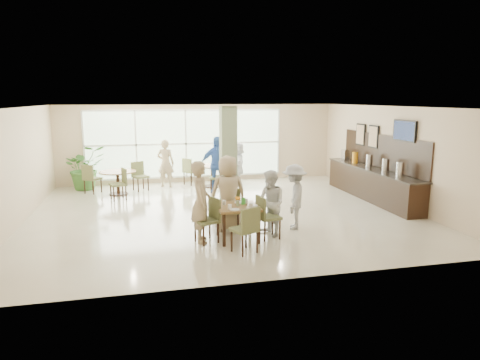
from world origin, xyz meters
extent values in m
plane|color=beige|center=(0.00, 0.00, 0.00)|extent=(10.00, 10.00, 0.00)
plane|color=white|center=(0.00, 0.00, 2.80)|extent=(10.00, 10.00, 0.00)
plane|color=beige|center=(0.00, 4.50, 1.40)|extent=(10.00, 0.00, 10.00)
plane|color=beige|center=(0.00, -4.50, 1.40)|extent=(10.00, 0.00, 10.00)
plane|color=beige|center=(-5.00, 0.00, 1.40)|extent=(0.00, 9.00, 9.00)
plane|color=beige|center=(5.00, 0.00, 1.40)|extent=(0.00, 9.00, 9.00)
plane|color=silver|center=(-0.50, 4.47, 1.40)|extent=(7.00, 0.00, 7.00)
cube|color=#5C6747|center=(0.40, 1.20, 1.40)|extent=(0.45, 0.45, 2.80)
cube|color=brown|center=(-0.10, -2.29, 0.72)|extent=(0.88, 0.88, 0.05)
cube|color=black|center=(-0.48, -2.66, 0.35)|extent=(0.06, 0.06, 0.70)
cube|color=black|center=(0.27, -2.66, 0.35)|extent=(0.06, 0.06, 0.70)
cube|color=black|center=(-0.48, -1.91, 0.35)|extent=(0.06, 0.06, 0.70)
cube|color=black|center=(0.27, -1.91, 0.35)|extent=(0.06, 0.06, 0.70)
cylinder|color=brown|center=(-2.84, 2.90, 0.73)|extent=(1.15, 1.15, 0.04)
cylinder|color=black|center=(-2.84, 2.90, 0.35)|extent=(0.10, 0.10, 0.71)
cylinder|color=black|center=(-2.84, 2.90, 0.01)|extent=(0.60, 0.60, 0.03)
cylinder|color=brown|center=(0.28, 3.42, 0.73)|extent=(1.07, 1.07, 0.04)
cylinder|color=black|center=(0.28, 3.42, 0.35)|extent=(0.10, 0.10, 0.71)
cylinder|color=black|center=(0.28, 3.42, 0.01)|extent=(0.60, 0.60, 0.03)
cylinder|color=white|center=(0.13, -2.09, 0.80)|extent=(0.08, 0.08, 0.10)
cylinder|color=white|center=(-0.36, -2.12, 0.80)|extent=(0.08, 0.08, 0.10)
cylinder|color=white|center=(-0.32, -2.52, 0.80)|extent=(0.08, 0.08, 0.10)
cylinder|color=white|center=(0.14, -2.51, 0.80)|extent=(0.08, 0.08, 0.10)
cylinder|color=white|center=(-0.24, -2.60, 0.76)|extent=(0.20, 0.20, 0.01)
cylinder|color=white|center=(-0.01, -2.02, 0.76)|extent=(0.20, 0.20, 0.01)
cylinder|color=white|center=(0.22, -2.36, 0.76)|extent=(0.20, 0.20, 0.01)
cylinder|color=#99B27F|center=(-0.10, -2.29, 0.81)|extent=(0.07, 0.07, 0.12)
sphere|color=orange|center=(-0.07, -2.29, 0.92)|extent=(0.07, 0.07, 0.07)
sphere|color=orange|center=(-0.12, -2.26, 0.92)|extent=(0.07, 0.07, 0.07)
sphere|color=orange|center=(-0.12, -2.31, 0.92)|extent=(0.07, 0.07, 0.07)
cube|color=green|center=(0.05, -2.19, 0.82)|extent=(0.10, 0.05, 0.15)
cube|color=black|center=(4.68, 0.50, 0.45)|extent=(0.60, 4.60, 0.90)
cube|color=black|center=(4.68, 0.50, 0.92)|extent=(0.64, 4.70, 0.04)
cube|color=black|center=(4.97, 0.50, 1.45)|extent=(0.04, 4.60, 1.00)
cylinder|color=silver|center=(4.68, -0.90, 1.14)|extent=(0.20, 0.20, 0.40)
cylinder|color=silver|center=(4.68, -0.20, 1.14)|extent=(0.20, 0.20, 0.40)
cylinder|color=silver|center=(4.68, 0.70, 1.14)|extent=(0.20, 0.20, 0.40)
cylinder|color=orange|center=(4.68, 1.60, 1.12)|extent=(0.18, 0.18, 0.36)
cube|color=silver|center=(4.68, 2.30, 1.12)|extent=(0.18, 0.30, 0.36)
cube|color=black|center=(4.94, -0.60, 2.15)|extent=(0.06, 1.00, 0.58)
cube|color=#7F99CC|center=(4.92, -0.60, 2.15)|extent=(0.01, 0.92, 0.50)
cube|color=black|center=(4.95, 1.00, 1.85)|extent=(0.04, 0.55, 0.70)
cube|color=olive|center=(4.92, 1.00, 1.85)|extent=(0.01, 0.47, 0.62)
cube|color=black|center=(4.95, 1.80, 1.85)|extent=(0.04, 0.55, 0.70)
cube|color=olive|center=(4.92, 1.80, 1.85)|extent=(0.01, 0.47, 0.62)
imported|color=#3C712D|center=(-3.94, 3.94, 0.74)|extent=(1.77, 1.77, 1.49)
imported|color=tan|center=(-0.89, -2.23, 0.87)|extent=(0.44, 0.65, 1.74)
imported|color=tan|center=(-0.17, -1.59, 0.88)|extent=(0.89, 0.54, 1.75)
imported|color=white|center=(0.67, -2.18, 0.74)|extent=(0.74, 0.85, 1.47)
imported|color=#A9AAAC|center=(1.36, -1.78, 0.76)|extent=(0.89, 1.12, 1.52)
imported|color=#3C65B4|center=(0.27, 2.45, 0.91)|extent=(1.16, 0.79, 1.83)
imported|color=white|center=(1.19, 3.44, 0.76)|extent=(0.76, 1.46, 1.52)
imported|color=tan|center=(-1.28, 3.74, 0.82)|extent=(0.70, 0.59, 1.64)
camera|label=1|loc=(-2.05, -10.97, 3.03)|focal=32.00mm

